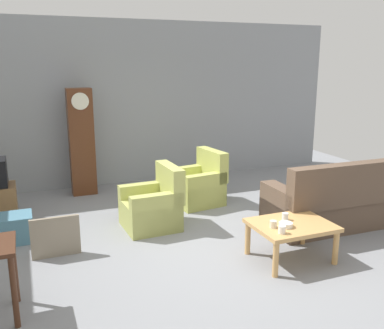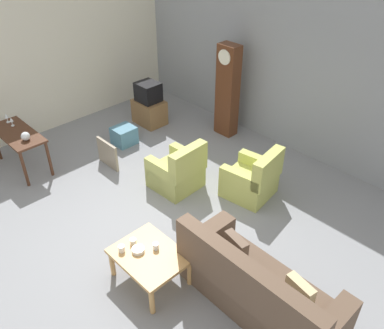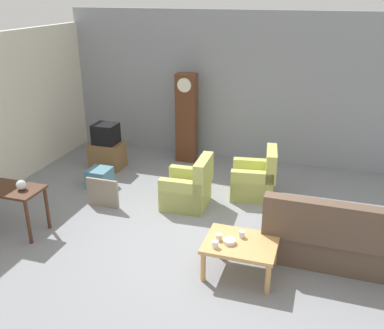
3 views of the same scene
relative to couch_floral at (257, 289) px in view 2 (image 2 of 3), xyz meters
name	(u,v)px [view 2 (image 2 of 3)]	position (x,y,z in m)	size (l,w,h in m)	color
ground_plane	(158,230)	(-1.95, 0.03, -0.35)	(10.40, 10.40, 0.00)	gray
garage_door_wall	(302,72)	(-1.95, 3.63, 1.25)	(8.40, 0.16, 3.20)	gray
pegboard_wall_left	(37,65)	(-6.15, 0.43, 1.09)	(0.12, 6.40, 2.88)	silver
couch_floral	(257,289)	(0.00, 0.00, 0.00)	(2.11, 0.91, 1.04)	brown
armchair_olive_near	(177,173)	(-2.55, 0.99, -0.05)	(0.82, 0.79, 0.92)	tan
armchair_olive_far	(252,180)	(-1.50, 1.76, -0.05)	(0.89, 0.87, 0.92)	#B5BC5B
coffee_table_wood	(150,258)	(-1.28, -0.66, 0.05)	(0.96, 0.76, 0.47)	tan
console_table_dark	(18,138)	(-5.05, -0.67, 0.29)	(1.30, 0.56, 0.75)	#472819
grandfather_clock	(228,91)	(-3.27, 3.07, 0.63)	(0.44, 0.30, 1.95)	#562D19
tv_stand_cabinet	(150,112)	(-4.77, 2.16, -0.08)	(0.68, 0.52, 0.55)	brown
tv_crt	(148,92)	(-4.77, 2.16, 0.41)	(0.48, 0.44, 0.42)	black
framed_picture_leaning	(108,154)	(-3.98, 0.50, -0.09)	(0.60, 0.05, 0.52)	gray
storage_box_blue	(124,135)	(-4.44, 1.21, -0.17)	(0.41, 0.44, 0.37)	teal
glass_dome_cloche	(25,136)	(-4.67, -0.67, 0.48)	(0.16, 0.16, 0.16)	silver
cup_white_porcelain	(122,249)	(-1.57, -0.88, 0.17)	(0.09, 0.09, 0.09)	white
cup_blue_rimmed	(156,246)	(-1.29, -0.53, 0.17)	(0.08, 0.08, 0.09)	silver
cup_cream_tall	(133,242)	(-1.57, -0.70, 0.16)	(0.09, 0.09, 0.09)	beige
bowl_white_stacked	(138,250)	(-1.42, -0.73, 0.15)	(0.17, 0.17, 0.05)	white
wine_glass_tall	(7,117)	(-5.53, -0.63, 0.53)	(0.07, 0.07, 0.19)	silver
wine_glass_mid	(11,120)	(-5.34, -0.62, 0.52)	(0.07, 0.07, 0.17)	silver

